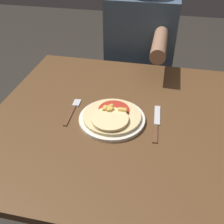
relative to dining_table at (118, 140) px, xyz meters
The scene contains 7 objects.
ground_plane 0.66m from the dining_table, ahead, with size 8.00×8.00×0.00m, color #2D2823.
dining_table is the anchor object (origin of this frame).
plate 0.13m from the dining_table, 127.83° to the right, with size 0.25×0.25×0.01m.
pizza 0.15m from the dining_table, 124.08° to the right, with size 0.22×0.22×0.04m.
fork 0.23m from the dining_table, behind, with size 0.03×0.18×0.00m.
knife 0.19m from the dining_table, ahead, with size 0.03×0.22×0.00m.
person_diner 0.67m from the dining_table, 89.84° to the left, with size 0.39×0.52×1.26m.
Camera 1 is at (0.14, -0.79, 1.41)m, focal length 42.00 mm.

